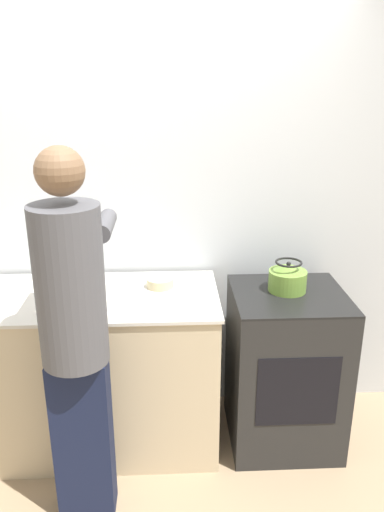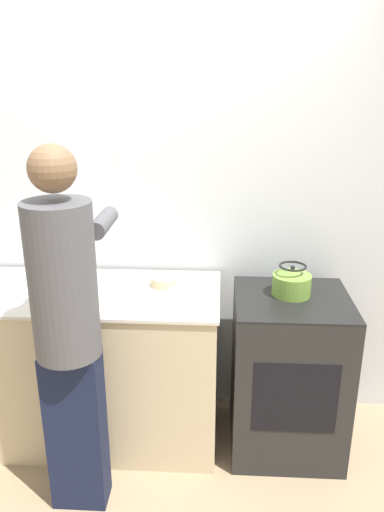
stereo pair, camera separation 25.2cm
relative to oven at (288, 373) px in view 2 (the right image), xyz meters
The scene contains 9 objects.
ground_plane 1.04m from the oven, 161.79° to the right, with size 12.00×12.00×0.00m, color #997F60.
wall_back 1.29m from the oven, 154.96° to the left, with size 8.00×0.05×2.60m.
counter 1.24m from the oven, behind, with size 1.70×0.67×0.93m.
oven is the anchor object (origin of this frame).
person 1.28m from the oven, 155.93° to the right, with size 0.33×0.58×1.79m.
cutting_board 1.22m from the oven, behind, with size 0.38×0.25×0.02m.
knife 1.25m from the oven, behind, with size 0.20×0.06×0.01m.
kettle 0.54m from the oven, 99.92° to the left, with size 0.21×0.21×0.17m.
bowl_prep 0.87m from the oven, 169.78° to the left, with size 0.15×0.15×0.05m.
Camera 2 is at (0.49, -2.15, 2.03)m, focal length 35.00 mm.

